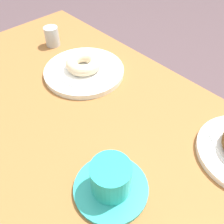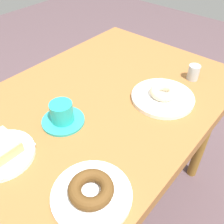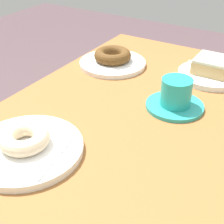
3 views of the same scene
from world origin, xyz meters
name	(u,v)px [view 2 (image 2 of 3)]	position (x,y,z in m)	size (l,w,h in m)	color
ground_plane	(102,200)	(0.00, 0.00, 0.00)	(6.00, 6.00, 0.00)	#554146
table	(98,116)	(0.00, 0.00, 0.64)	(1.15, 0.77, 0.72)	#955F30
plate_chocolate_ring	(92,195)	(0.30, 0.26, 0.73)	(0.21, 0.21, 0.01)	white
napkin_chocolate_ring	(91,193)	(0.30, 0.26, 0.73)	(0.12, 0.12, 0.00)	white
donut_chocolate_ring	(91,189)	(0.30, 0.26, 0.75)	(0.12, 0.12, 0.03)	#593918
plate_sugar_ring	(163,97)	(-0.17, 0.18, 0.73)	(0.24, 0.24, 0.02)	white
napkin_sugar_ring	(163,96)	(-0.17, 0.18, 0.74)	(0.16, 0.16, 0.00)	white
donut_sugar_ring	(164,92)	(-0.17, 0.18, 0.75)	(0.10, 0.10, 0.03)	beige
plate_glazed_square	(2,154)	(0.37, -0.03, 0.73)	(0.19, 0.19, 0.02)	white
napkin_glazed_square	(1,152)	(0.37, -0.03, 0.74)	(0.14, 0.14, 0.00)	white
coffee_cup	(62,115)	(0.16, -0.01, 0.75)	(0.15, 0.15, 0.08)	teal
sugar_jar	(194,72)	(-0.37, 0.21, 0.75)	(0.05, 0.05, 0.06)	#AEB4B5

